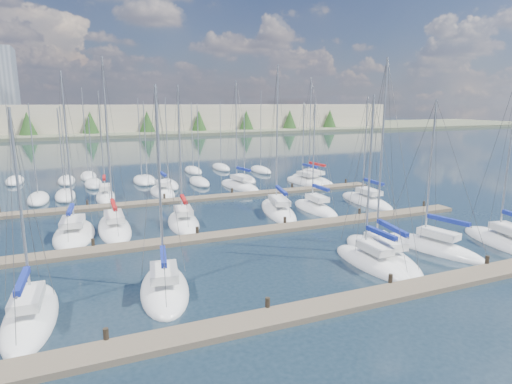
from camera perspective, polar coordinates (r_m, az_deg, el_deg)
name	(u,v)px	position (r m, az deg, el deg)	size (l,w,h in m)	color
ground	(155,165)	(77.67, -13.26, 3.55)	(400.00, 400.00, 0.00)	#1D2D3A
dock_near	(342,304)	(24.31, 11.35, -14.38)	(44.00, 1.93, 1.10)	#6B5E4C
dock_mid	(247,232)	(35.89, -1.25, -5.41)	(44.00, 1.93, 1.10)	#6B5E4C
dock_far	(201,198)	(48.76, -7.29, -0.86)	(44.00, 1.93, 1.10)	#6B5E4C
sailboat_j	(183,222)	(39.33, -9.67, -3.98)	(3.56, 7.97, 13.05)	white
sailboat_b	(31,316)	(25.32, -27.84, -14.43)	(2.89, 8.23, 11.34)	white
sailboat_q	(305,182)	(58.65, 6.58, 1.34)	(3.77, 8.25, 11.64)	white
sailboat_r	(312,180)	(60.46, 7.45, 1.65)	(3.54, 9.43, 14.92)	white
sailboat_m	(366,201)	(48.50, 14.49, -1.19)	(3.09, 8.86, 12.19)	white
sailboat_h	(74,234)	(38.44, -23.08, -5.17)	(3.93, 8.62, 13.98)	white
sailboat_d	(370,262)	(30.33, 15.01, -9.06)	(2.35, 7.24, 12.03)	white
sailboat_g	(506,242)	(38.54, 30.32, -5.82)	(4.30, 8.74, 13.93)	white
sailboat_i	(114,228)	(38.97, -18.35, -4.57)	(2.76, 9.49, 15.27)	white
sailboat_c	(165,289)	(26.03, -12.09, -12.51)	(3.90, 7.76, 12.53)	white
sailboat_l	(315,208)	(44.13, 7.90, -2.19)	(2.50, 7.43, 11.45)	white
sailboat_e	(381,255)	(32.00, 16.35, -8.04)	(4.40, 9.60, 14.51)	white
sailboat_p	(239,186)	(55.52, -2.22, 0.82)	(4.19, 8.78, 14.22)	white
sailboat_o	(162,192)	(52.89, -12.38, 0.01)	(2.82, 7.14, 13.36)	white
sailboat_n	(106,196)	(52.19, -19.43, -0.55)	(2.53, 7.10, 12.83)	white
sailboat_f	(432,247)	(34.82, 22.46, -6.84)	(4.28, 8.43, 11.78)	white
sailboat_k	(278,211)	(42.86, 2.96, -2.50)	(4.91, 10.46, 15.08)	white
distant_boats	(144,180)	(61.12, -14.71, 1.57)	(36.93, 20.75, 13.30)	#9EA0A5
shoreline	(72,112)	(165.70, -23.36, 9.75)	(400.00, 60.00, 38.00)	#666B51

